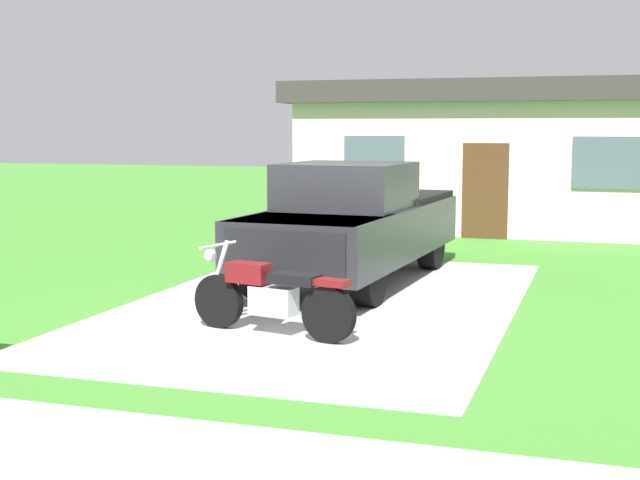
# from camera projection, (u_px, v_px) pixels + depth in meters

# --- Properties ---
(ground_plane) EXTENTS (80.00, 80.00, 0.00)m
(ground_plane) POSITION_uv_depth(u_px,v_px,m) (325.00, 303.00, 12.42)
(ground_plane) COLOR #448C2F
(driveway_pad) EXTENTS (5.20, 8.68, 0.01)m
(driveway_pad) POSITION_uv_depth(u_px,v_px,m) (325.00, 303.00, 12.42)
(driveway_pad) COLOR #B3B3B3
(driveway_pad) RESTS_ON ground
(sidewalk_strip) EXTENTS (36.00, 1.80, 0.01)m
(sidewalk_strip) POSITION_uv_depth(u_px,v_px,m) (86.00, 450.00, 6.76)
(sidewalk_strip) COLOR #BCBCB6
(sidewalk_strip) RESTS_ON ground
(motorcycle) EXTENTS (2.18, 0.83, 1.09)m
(motorcycle) POSITION_uv_depth(u_px,v_px,m) (271.00, 295.00, 10.47)
(motorcycle) COLOR black
(motorcycle) RESTS_ON ground
(pickup_truck) EXTENTS (2.31, 5.72, 1.90)m
(pickup_truck) POSITION_uv_depth(u_px,v_px,m) (356.00, 222.00, 14.09)
(pickup_truck) COLOR black
(pickup_truck) RESTS_ON ground
(neighbor_house) EXTENTS (9.60, 5.60, 3.50)m
(neighbor_house) POSITION_uv_depth(u_px,v_px,m) (499.00, 154.00, 21.79)
(neighbor_house) COLOR beige
(neighbor_house) RESTS_ON ground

